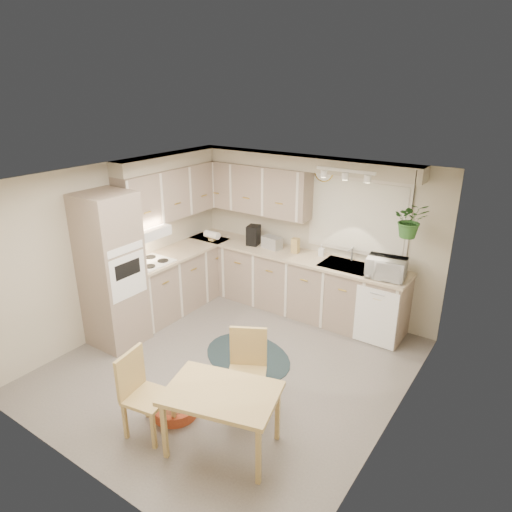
% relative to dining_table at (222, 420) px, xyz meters
% --- Properties ---
extents(floor, '(4.20, 4.20, 0.00)m').
position_rel_dining_table_xyz_m(floor, '(-0.76, 1.14, -0.33)').
color(floor, slate).
rests_on(floor, ground).
extents(ceiling, '(4.20, 4.20, 0.00)m').
position_rel_dining_table_xyz_m(ceiling, '(-0.76, 1.14, 2.07)').
color(ceiling, white).
rests_on(ceiling, wall_back).
extents(wall_back, '(4.00, 0.04, 2.40)m').
position_rel_dining_table_xyz_m(wall_back, '(-0.76, 3.24, 0.87)').
color(wall_back, '#BBB29A').
rests_on(wall_back, floor).
extents(wall_front, '(4.00, 0.04, 2.40)m').
position_rel_dining_table_xyz_m(wall_front, '(-0.76, -0.96, 0.87)').
color(wall_front, '#BBB29A').
rests_on(wall_front, floor).
extents(wall_left, '(0.04, 4.20, 2.40)m').
position_rel_dining_table_xyz_m(wall_left, '(-2.76, 1.14, 0.87)').
color(wall_left, '#BBB29A').
rests_on(wall_left, floor).
extents(wall_right, '(0.04, 4.20, 2.40)m').
position_rel_dining_table_xyz_m(wall_right, '(1.24, 1.14, 0.87)').
color(wall_right, '#BBB29A').
rests_on(wall_right, floor).
extents(base_cab_left, '(0.60, 1.85, 0.90)m').
position_rel_dining_table_xyz_m(base_cab_left, '(-2.46, 2.02, 0.12)').
color(base_cab_left, gray).
rests_on(base_cab_left, floor).
extents(base_cab_back, '(3.60, 0.60, 0.90)m').
position_rel_dining_table_xyz_m(base_cab_back, '(-0.96, 2.94, 0.12)').
color(base_cab_back, gray).
rests_on(base_cab_back, floor).
extents(counter_left, '(0.64, 1.89, 0.04)m').
position_rel_dining_table_xyz_m(counter_left, '(-2.45, 2.02, 0.59)').
color(counter_left, tan).
rests_on(counter_left, base_cab_left).
extents(counter_back, '(3.64, 0.64, 0.04)m').
position_rel_dining_table_xyz_m(counter_back, '(-0.96, 2.93, 0.59)').
color(counter_back, tan).
rests_on(counter_back, base_cab_back).
extents(oven_stack, '(0.65, 0.65, 2.10)m').
position_rel_dining_table_xyz_m(oven_stack, '(-2.44, 0.77, 0.72)').
color(oven_stack, gray).
rests_on(oven_stack, floor).
extents(wall_oven_face, '(0.02, 0.56, 0.58)m').
position_rel_dining_table_xyz_m(wall_oven_face, '(-2.12, 0.77, 0.72)').
color(wall_oven_face, white).
rests_on(wall_oven_face, oven_stack).
extents(upper_cab_left, '(0.35, 2.00, 0.75)m').
position_rel_dining_table_xyz_m(upper_cab_left, '(-2.59, 2.14, 1.49)').
color(upper_cab_left, gray).
rests_on(upper_cab_left, wall_left).
extents(upper_cab_back, '(2.00, 0.35, 0.75)m').
position_rel_dining_table_xyz_m(upper_cab_back, '(-1.76, 3.07, 1.49)').
color(upper_cab_back, gray).
rests_on(upper_cab_back, wall_back).
extents(soffit_left, '(0.30, 2.00, 0.20)m').
position_rel_dining_table_xyz_m(soffit_left, '(-2.61, 2.14, 1.97)').
color(soffit_left, '#BBB29A').
rests_on(soffit_left, wall_left).
extents(soffit_back, '(3.60, 0.30, 0.20)m').
position_rel_dining_table_xyz_m(soffit_back, '(-0.96, 3.09, 1.97)').
color(soffit_back, '#BBB29A').
rests_on(soffit_back, wall_back).
extents(cooktop, '(0.52, 0.58, 0.02)m').
position_rel_dining_table_xyz_m(cooktop, '(-2.44, 1.44, 0.61)').
color(cooktop, white).
rests_on(cooktop, counter_left).
extents(range_hood, '(0.40, 0.60, 0.14)m').
position_rel_dining_table_xyz_m(range_hood, '(-2.46, 1.44, 1.07)').
color(range_hood, white).
rests_on(range_hood, upper_cab_left).
extents(window_blinds, '(1.40, 0.02, 1.00)m').
position_rel_dining_table_xyz_m(window_blinds, '(-0.06, 3.21, 1.27)').
color(window_blinds, white).
rests_on(window_blinds, wall_back).
extents(window_frame, '(1.50, 0.02, 1.10)m').
position_rel_dining_table_xyz_m(window_frame, '(-0.06, 3.22, 1.27)').
color(window_frame, beige).
rests_on(window_frame, wall_back).
extents(sink, '(0.70, 0.48, 0.10)m').
position_rel_dining_table_xyz_m(sink, '(-0.06, 2.94, 0.57)').
color(sink, '#A9ACB1').
rests_on(sink, counter_back).
extents(dishwasher_front, '(0.58, 0.02, 0.83)m').
position_rel_dining_table_xyz_m(dishwasher_front, '(0.54, 2.63, 0.09)').
color(dishwasher_front, white).
rests_on(dishwasher_front, base_cab_back).
extents(track_light_bar, '(0.80, 0.04, 0.04)m').
position_rel_dining_table_xyz_m(track_light_bar, '(-0.06, 2.69, 2.00)').
color(track_light_bar, white).
rests_on(track_light_bar, ceiling).
extents(wall_clock, '(0.30, 0.03, 0.30)m').
position_rel_dining_table_xyz_m(wall_clock, '(-0.61, 3.21, 1.85)').
color(wall_clock, gold).
rests_on(wall_clock, wall_back).
extents(dining_table, '(1.20, 0.95, 0.66)m').
position_rel_dining_table_xyz_m(dining_table, '(0.00, 0.00, 0.00)').
color(dining_table, tan).
rests_on(dining_table, floor).
extents(chair_left, '(0.49, 0.49, 0.90)m').
position_rel_dining_table_xyz_m(chair_left, '(-0.75, -0.25, 0.12)').
color(chair_left, tan).
rests_on(chair_left, floor).
extents(chair_back, '(0.58, 0.58, 0.91)m').
position_rel_dining_table_xyz_m(chair_back, '(-0.14, 0.60, 0.12)').
color(chair_back, tan).
rests_on(chair_back, floor).
extents(braided_rug, '(1.53, 1.32, 0.01)m').
position_rel_dining_table_xyz_m(braided_rug, '(-0.72, 1.43, -0.33)').
color(braided_rug, black).
rests_on(braided_rug, floor).
extents(pet_bed, '(0.65, 0.65, 0.12)m').
position_rel_dining_table_xyz_m(pet_bed, '(-0.74, 0.10, -0.27)').
color(pet_bed, '#AA4A22').
rests_on(pet_bed, floor).
extents(microwave, '(0.54, 0.34, 0.34)m').
position_rel_dining_table_xyz_m(microwave, '(0.54, 2.84, 0.78)').
color(microwave, white).
rests_on(microwave, counter_back).
extents(soap_bottle, '(0.12, 0.19, 0.08)m').
position_rel_dining_table_xyz_m(soap_bottle, '(-0.53, 3.09, 0.65)').
color(soap_bottle, white).
rests_on(soap_bottle, counter_back).
extents(hanging_plant, '(0.56, 0.59, 0.36)m').
position_rel_dining_table_xyz_m(hanging_plant, '(0.78, 2.84, 1.40)').
color(hanging_plant, '#2B5D25').
rests_on(hanging_plant, ceiling).
extents(coffee_maker, '(0.22, 0.25, 0.31)m').
position_rel_dining_table_xyz_m(coffee_maker, '(-1.66, 2.94, 0.76)').
color(coffee_maker, black).
rests_on(coffee_maker, counter_back).
extents(toaster, '(0.33, 0.23, 0.19)m').
position_rel_dining_table_xyz_m(toaster, '(-1.33, 2.96, 0.70)').
color(toaster, '#A9ACB1').
rests_on(toaster, counter_back).
extents(knife_block, '(0.11, 0.11, 0.23)m').
position_rel_dining_table_xyz_m(knife_block, '(-0.92, 2.99, 0.72)').
color(knife_block, tan).
rests_on(knife_block, counter_back).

